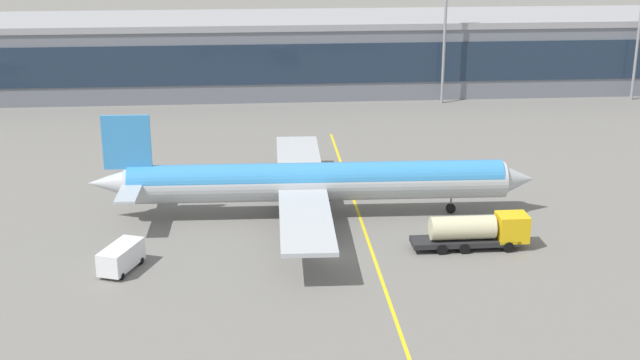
{
  "coord_description": "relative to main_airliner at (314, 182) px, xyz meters",
  "views": [
    {
      "loc": [
        -6.72,
        -73.33,
        31.55
      ],
      "look_at": [
        -0.18,
        8.47,
        4.5
      ],
      "focal_mm": 49.06,
      "sensor_mm": 36.0,
      "label": 1
    }
  ],
  "objects": [
    {
      "name": "terminal_building",
      "position": [
        6.01,
        60.77,
        2.42
      ],
      "size": [
        157.32,
        20.32,
        12.19
      ],
      "color": "slate",
      "rests_on": "ground_plane"
    },
    {
      "name": "apron_light_mast_0",
      "position": [
        23.8,
        48.81,
        7.92
      ],
      "size": [
        2.8,
        0.5,
        19.42
      ],
      "color": "gray",
      "rests_on": "ground_plane"
    },
    {
      "name": "fuel_tanker",
      "position": [
        14.53,
        -9.83,
        -1.94
      ],
      "size": [
        10.81,
        2.76,
        3.25
      ],
      "color": "#232326",
      "rests_on": "ground_plane"
    },
    {
      "name": "ground_plane",
      "position": [
        0.66,
        -10.47,
        -3.69
      ],
      "size": [
        700.0,
        700.0,
        0.0
      ],
      "primitive_type": "plane",
      "color": "slate"
    },
    {
      "name": "apron_lead_in_line",
      "position": [
        4.67,
        -8.47,
        -3.69
      ],
      "size": [
        0.6,
        80.0,
        0.01
      ],
      "primitive_type": "cube",
      "rotation": [
        0.0,
        0.0,
        0.0
      ],
      "color": "yellow",
      "rests_on": "ground_plane"
    },
    {
      "name": "main_airliner",
      "position": [
        0.0,
        0.0,
        0.0
      ],
      "size": [
        45.41,
        36.17,
        10.86
      ],
      "color": "#B2B7BC",
      "rests_on": "ground_plane"
    },
    {
      "name": "crew_van",
      "position": [
        -17.76,
        -12.17,
        -2.38
      ],
      "size": [
        3.76,
        5.42,
        2.3
      ],
      "color": "white",
      "rests_on": "ground_plane"
    }
  ]
}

